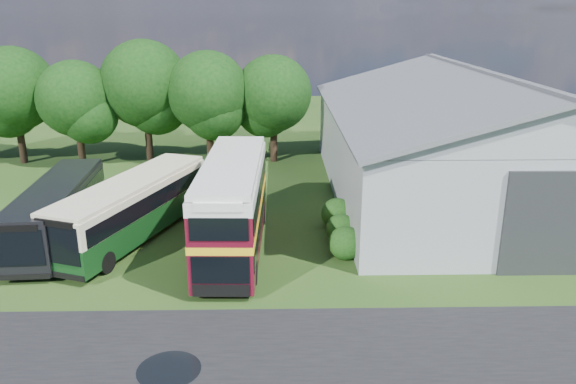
{
  "coord_description": "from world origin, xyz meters",
  "views": [
    {
      "loc": [
        2.23,
        -19.39,
        11.76
      ],
      "look_at": [
        2.8,
        8.0,
        2.78
      ],
      "focal_mm": 35.0,
      "sensor_mm": 36.0,
      "label": 1
    }
  ],
  "objects_px": {
    "storage_shed": "(474,132)",
    "bus_maroon_double": "(233,206)",
    "bus_dark_single": "(57,211)",
    "bus_green_single": "(133,207)"
  },
  "relations": [
    {
      "from": "storage_shed",
      "to": "bus_maroon_double",
      "type": "distance_m",
      "value": 17.54
    },
    {
      "from": "storage_shed",
      "to": "bus_dark_single",
      "type": "relative_size",
      "value": 2.24
    },
    {
      "from": "bus_green_single",
      "to": "bus_dark_single",
      "type": "bearing_deg",
      "value": -158.5
    },
    {
      "from": "bus_green_single",
      "to": "storage_shed",
      "type": "bearing_deg",
      "value": 39.3
    },
    {
      "from": "bus_green_single",
      "to": "bus_dark_single",
      "type": "relative_size",
      "value": 1.07
    },
    {
      "from": "storage_shed",
      "to": "bus_dark_single",
      "type": "bearing_deg",
      "value": -163.35
    },
    {
      "from": "bus_dark_single",
      "to": "storage_shed",
      "type": "bearing_deg",
      "value": 13.05
    },
    {
      "from": "bus_green_single",
      "to": "bus_maroon_double",
      "type": "xyz_separation_m",
      "value": [
        5.47,
        -1.78,
        0.65
      ]
    },
    {
      "from": "storage_shed",
      "to": "bus_dark_single",
      "type": "height_order",
      "value": "storage_shed"
    },
    {
      "from": "bus_maroon_double",
      "to": "bus_green_single",
      "type": "bearing_deg",
      "value": 163.52
    }
  ]
}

